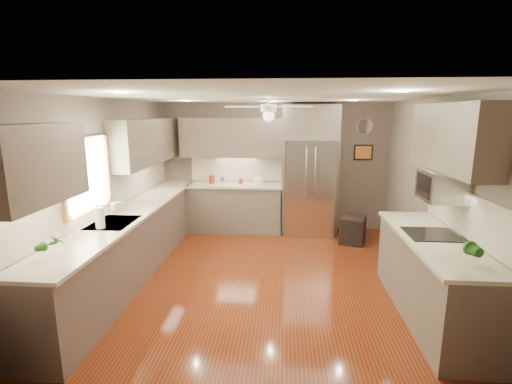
# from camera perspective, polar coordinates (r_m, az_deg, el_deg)

# --- Properties ---
(floor) EXTENTS (5.00, 5.00, 0.00)m
(floor) POSITION_cam_1_polar(r_m,az_deg,el_deg) (5.37, 1.64, -13.23)
(floor) COLOR #50160A
(floor) RESTS_ON ground
(ceiling) EXTENTS (5.00, 5.00, 0.00)m
(ceiling) POSITION_cam_1_polar(r_m,az_deg,el_deg) (4.87, 1.82, 14.46)
(ceiling) COLOR white
(ceiling) RESTS_ON ground
(wall_back) EXTENTS (4.50, 0.00, 4.50)m
(wall_back) POSITION_cam_1_polar(r_m,az_deg,el_deg) (7.43, 2.64, 3.94)
(wall_back) COLOR brown
(wall_back) RESTS_ON ground
(wall_front) EXTENTS (4.50, 0.00, 4.50)m
(wall_front) POSITION_cam_1_polar(r_m,az_deg,el_deg) (2.59, -0.96, -11.74)
(wall_front) COLOR brown
(wall_front) RESTS_ON ground
(wall_left) EXTENTS (0.00, 5.00, 5.00)m
(wall_left) POSITION_cam_1_polar(r_m,az_deg,el_deg) (5.55, -22.17, 0.29)
(wall_left) COLOR brown
(wall_left) RESTS_ON ground
(wall_right) EXTENTS (0.00, 5.00, 5.00)m
(wall_right) POSITION_cam_1_polar(r_m,az_deg,el_deg) (5.36, 26.50, -0.47)
(wall_right) COLOR brown
(wall_right) RESTS_ON ground
(canister_a) EXTENTS (0.13, 0.13, 0.17)m
(canister_a) POSITION_cam_1_polar(r_m,az_deg,el_deg) (7.29, -6.83, 1.88)
(canister_a) COLOR maroon
(canister_a) RESTS_ON back_run
(canister_b) EXTENTS (0.11, 0.11, 0.13)m
(canister_b) POSITION_cam_1_polar(r_m,az_deg,el_deg) (7.29, -5.17, 1.83)
(canister_b) COLOR silver
(canister_b) RESTS_ON back_run
(canister_d) EXTENTS (0.09, 0.09, 0.11)m
(canister_d) POSITION_cam_1_polar(r_m,az_deg,el_deg) (7.21, -2.33, 1.68)
(canister_d) COLOR maroon
(canister_d) RESTS_ON back_run
(soap_bottle) EXTENTS (0.13, 0.13, 0.21)m
(soap_bottle) POSITION_cam_1_polar(r_m,az_deg,el_deg) (5.48, -20.56, -1.93)
(soap_bottle) COLOR white
(soap_bottle) RESTS_ON left_run
(potted_plant_left) EXTENTS (0.18, 0.15, 0.30)m
(potted_plant_left) POSITION_cam_1_polar(r_m,az_deg,el_deg) (4.01, -28.99, -7.00)
(potted_plant_left) COLOR #1E5217
(potted_plant_left) RESTS_ON left_run
(potted_plant_right) EXTENTS (0.19, 0.17, 0.31)m
(potted_plant_right) POSITION_cam_1_polar(r_m,az_deg,el_deg) (3.95, 29.95, -7.30)
(potted_plant_right) COLOR #1E5217
(potted_plant_right) RESTS_ON right_run
(bowl) EXTENTS (0.23, 0.23, 0.06)m
(bowl) POSITION_cam_1_polar(r_m,az_deg,el_deg) (7.21, 0.39, 1.44)
(bowl) COLOR beige
(bowl) RESTS_ON back_run
(left_run) EXTENTS (0.65, 4.70, 1.45)m
(left_run) POSITION_cam_1_polar(r_m,az_deg,el_deg) (5.75, -18.24, -6.93)
(left_run) COLOR brown
(left_run) RESTS_ON ground
(back_run) EXTENTS (1.85, 0.65, 1.45)m
(back_run) POSITION_cam_1_polar(r_m,az_deg,el_deg) (7.35, -3.15, -2.24)
(back_run) COLOR brown
(back_run) RESTS_ON ground
(uppers) EXTENTS (4.50, 4.70, 0.95)m
(uppers) POSITION_cam_1_polar(r_m,az_deg,el_deg) (5.66, -5.46, 7.71)
(uppers) COLOR brown
(uppers) RESTS_ON wall_left
(window) EXTENTS (0.05, 1.12, 0.92)m
(window) POSITION_cam_1_polar(r_m,az_deg,el_deg) (5.05, -24.63, 2.47)
(window) COLOR #BFF2B2
(window) RESTS_ON wall_left
(sink) EXTENTS (0.50, 0.70, 0.32)m
(sink) POSITION_cam_1_polar(r_m,az_deg,el_deg) (5.05, -21.12, -4.72)
(sink) COLOR silver
(sink) RESTS_ON left_run
(refrigerator) EXTENTS (1.06, 0.75, 2.45)m
(refrigerator) POSITION_cam_1_polar(r_m,az_deg,el_deg) (7.12, 8.20, 2.97)
(refrigerator) COLOR silver
(refrigerator) RESTS_ON ground
(right_run) EXTENTS (0.70, 2.20, 1.45)m
(right_run) POSITION_cam_1_polar(r_m,az_deg,el_deg) (4.76, 25.57, -11.56)
(right_run) COLOR brown
(right_run) RESTS_ON ground
(microwave) EXTENTS (0.43, 0.55, 0.34)m
(microwave) POSITION_cam_1_polar(r_m,az_deg,el_deg) (4.74, 26.68, 0.86)
(microwave) COLOR silver
(microwave) RESTS_ON wall_right
(ceiling_fan) EXTENTS (1.18, 1.18, 0.32)m
(ceiling_fan) POSITION_cam_1_polar(r_m,az_deg,el_deg) (5.16, 1.96, 12.45)
(ceiling_fan) COLOR white
(ceiling_fan) RESTS_ON ceiling
(recessed_lights) EXTENTS (2.84, 3.14, 0.01)m
(recessed_lights) POSITION_cam_1_polar(r_m,az_deg,el_deg) (5.27, 1.58, 14.21)
(recessed_lights) COLOR white
(recessed_lights) RESTS_ON ceiling
(wall_clock) EXTENTS (0.30, 0.03, 0.30)m
(wall_clock) POSITION_cam_1_polar(r_m,az_deg,el_deg) (7.50, 16.38, 9.69)
(wall_clock) COLOR white
(wall_clock) RESTS_ON wall_back
(framed_print) EXTENTS (0.36, 0.03, 0.30)m
(framed_print) POSITION_cam_1_polar(r_m,az_deg,el_deg) (7.53, 16.17, 5.88)
(framed_print) COLOR black
(framed_print) RESTS_ON wall_back
(stool) EXTENTS (0.52, 0.52, 0.48)m
(stool) POSITION_cam_1_polar(r_m,az_deg,el_deg) (6.90, 14.64, -5.70)
(stool) COLOR black
(stool) RESTS_ON ground
(paper_towel) EXTENTS (0.11, 0.11, 0.27)m
(paper_towel) POSITION_cam_1_polar(r_m,az_deg,el_deg) (4.77, -22.89, -3.68)
(paper_towel) COLOR white
(paper_towel) RESTS_ON left_run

